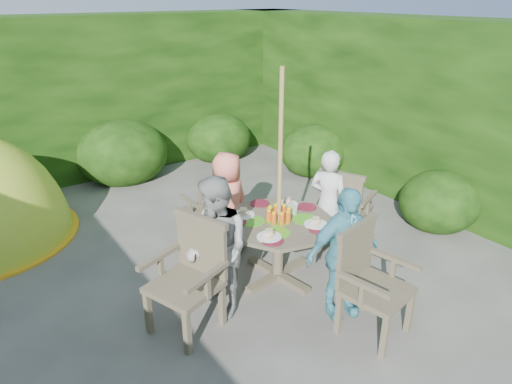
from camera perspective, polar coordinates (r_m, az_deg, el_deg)
ground at (r=4.85m, az=-8.53°, el=-11.79°), size 60.00×60.00×0.00m
hedge_enclosure at (r=5.43m, az=-15.85°, el=6.24°), size 9.00×9.00×2.50m
patio_table at (r=4.68m, az=2.87°, el=-4.70°), size 1.33×1.33×0.82m
parasol_pole at (r=4.45m, az=2.98°, el=1.27°), size 0.05×0.05×2.20m
garden_chair_right at (r=5.47m, az=11.00°, el=-1.68°), size 0.66×0.70×0.93m
garden_chair_left at (r=4.10m, az=-8.19°, el=-10.12°), size 0.70×0.74×0.99m
garden_chair_back at (r=5.46m, az=-5.64°, el=-1.86°), size 0.52×0.47×0.85m
garden_chair_front at (r=4.14m, az=13.96°, el=-10.58°), size 0.66×0.61×0.96m
child_right at (r=5.20m, az=8.97°, el=-1.33°), size 0.45×0.53×1.24m
child_left at (r=4.15m, az=-4.86°, el=-7.07°), size 0.52×0.66×1.35m
child_back at (r=5.19m, az=-3.54°, el=-1.41°), size 0.65×0.49×1.20m
child_front at (r=4.21m, az=10.81°, el=-7.59°), size 0.79×0.44×1.28m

